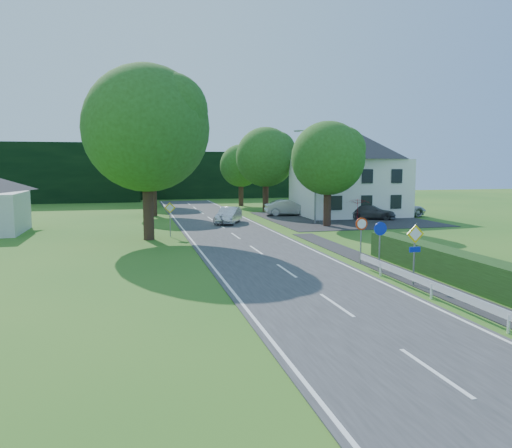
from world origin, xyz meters
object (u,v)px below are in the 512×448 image
object	(u,v)px
parked_car_silver_a	(288,208)
parasol	(358,209)
moving_car	(229,215)
parked_car_silver_b	(397,208)
parked_car_grey	(371,212)
streetlight	(314,172)
motorcycle	(218,219)

from	to	relation	value
parked_car_silver_a	parasol	size ratio (longest dim) A/B	2.18
parasol	moving_car	bearing A→B (deg)	179.79
moving_car	parked_car_silver_b	size ratio (longest dim) A/B	0.76
parked_car_grey	parked_car_silver_b	xyz separation A→B (m)	(3.54, 1.50, 0.13)
parked_car_grey	parked_car_silver_b	bearing A→B (deg)	-38.33
parked_car_silver_b	streetlight	bearing A→B (deg)	109.62
motorcycle	parked_car_silver_b	xyz separation A→B (m)	(18.17, 3.09, 0.28)
moving_car	parked_car_grey	size ratio (longest dim) A/B	0.95
moving_car	parked_car_silver_a	xyz separation A→B (m)	(7.04, 5.33, 0.07)
moving_car	parked_car_grey	distance (m)	13.49
motorcycle	parked_car_silver_a	distance (m)	10.51
streetlight	parasol	size ratio (longest dim) A/B	3.71
streetlight	parked_car_silver_a	world-z (taller)	streetlight
parked_car_grey	parasol	bearing A→B (deg)	132.93
motorcycle	parked_car_grey	bearing A→B (deg)	-7.76
streetlight	parked_car_silver_b	bearing A→B (deg)	19.38
parked_car_silver_a	parasol	world-z (taller)	parasol
moving_car	parasol	size ratio (longest dim) A/B	1.98
parked_car_grey	parasol	world-z (taller)	parasol
motorcycle	parasol	world-z (taller)	parasol
moving_car	parasol	distance (m)	12.00
motorcycle	parasol	size ratio (longest dim) A/B	0.90
parked_car_silver_b	parasol	bearing A→B (deg)	110.66
streetlight	moving_car	bearing A→B (deg)	166.78
parked_car_silver_a	parked_car_grey	world-z (taller)	parked_car_silver_a
streetlight	parked_car_grey	size ratio (longest dim) A/B	1.77
motorcycle	parked_car_silver_a	xyz separation A→B (m)	(8.18, 6.60, 0.27)
moving_car	parked_car_silver_b	world-z (taller)	parked_car_silver_b
moving_car	motorcycle	size ratio (longest dim) A/B	2.21
motorcycle	parked_car_silver_a	bearing A→B (deg)	24.89
parasol	motorcycle	bearing A→B (deg)	-174.69
moving_car	motorcycle	xyz separation A→B (m)	(-1.14, -1.26, -0.20)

